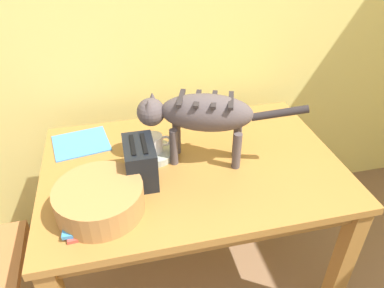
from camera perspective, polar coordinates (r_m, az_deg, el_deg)
The scene contains 9 objects.
wall_rear at distance 1.91m, azimuth -8.88°, elevation 19.95°, with size 4.43×0.11×2.50m.
dining_table at distance 1.64m, azimuth 0.00°, elevation -5.50°, with size 1.28×0.87×0.75m.
cat at distance 1.49m, azimuth 1.19°, elevation 4.63°, with size 0.66×0.28×0.31m.
saucer_bowl at distance 1.63m, azimuth -6.00°, elevation -1.41°, with size 0.18×0.18×0.03m, color #ADB4A5.
coffee_mug at distance 1.60m, azimuth -6.00°, elevation 0.17°, with size 0.12×0.08×0.08m.
magazine at distance 1.78m, azimuth -17.05°, elevation 0.14°, with size 0.25×0.22×0.01m, color #4388D2.
book_stack at distance 1.35m, azimuth -15.74°, elevation -11.79°, with size 0.18×0.14×0.03m.
wicker_basket at distance 1.37m, azimuth -14.34°, elevation -8.34°, with size 0.32×0.32×0.11m.
toaster at distance 1.46m, azimuth -8.15°, elevation -2.85°, with size 0.12×0.20×0.18m.
Camera 1 is at (-0.14, 0.39, 1.71)m, focal length 33.93 mm.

